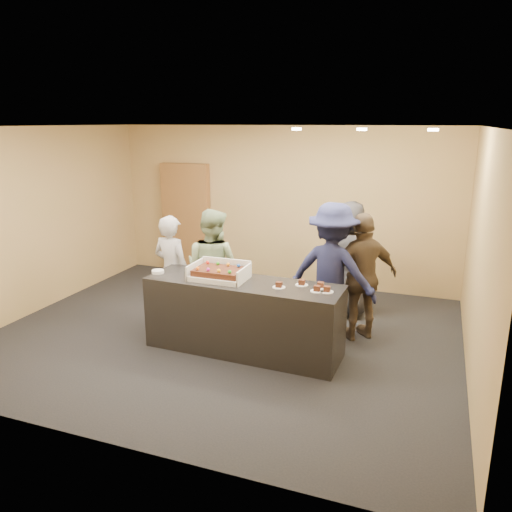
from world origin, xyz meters
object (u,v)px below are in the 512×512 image
(serving_counter, at_px, (243,317))
(person_sage_man, at_px, (212,269))
(plate_stack, at_px, (158,272))
(person_brown_extra, at_px, (363,277))
(person_dark_suit, at_px, (348,259))
(sheet_cake, at_px, (219,271))
(person_server_grey, at_px, (172,271))
(person_navy_man, at_px, (332,272))
(cake_box, at_px, (220,275))
(storage_cabinet, at_px, (186,219))

(serving_counter, height_order, person_sage_man, person_sage_man)
(plate_stack, xyz_separation_m, person_brown_extra, (2.44, 0.95, -0.09))
(person_sage_man, height_order, person_dark_suit, person_dark_suit)
(sheet_cake, height_order, person_brown_extra, person_brown_extra)
(serving_counter, height_order, plate_stack, plate_stack)
(serving_counter, relative_size, person_dark_suit, 1.42)
(person_server_grey, height_order, person_brown_extra, person_brown_extra)
(person_brown_extra, bearing_deg, person_sage_man, -30.09)
(person_sage_man, distance_m, person_navy_man, 1.62)
(person_brown_extra, relative_size, person_dark_suit, 0.99)
(person_dark_suit, bearing_deg, serving_counter, 72.72)
(person_server_grey, relative_size, person_dark_suit, 0.92)
(cake_box, relative_size, person_brown_extra, 0.41)
(plate_stack, relative_size, person_dark_suit, 0.09)
(cake_box, relative_size, sheet_cake, 1.17)
(person_navy_man, distance_m, person_brown_extra, 0.40)
(plate_stack, relative_size, person_server_grey, 0.10)
(person_brown_extra, xyz_separation_m, person_dark_suit, (-0.32, 0.75, 0.01))
(person_server_grey, relative_size, person_brown_extra, 0.93)
(sheet_cake, bearing_deg, storage_cabinet, 124.69)
(serving_counter, height_order, person_server_grey, person_server_grey)
(storage_cabinet, height_order, person_dark_suit, storage_cabinet)
(storage_cabinet, relative_size, person_navy_man, 1.13)
(serving_counter, height_order, person_dark_suit, person_dark_suit)
(storage_cabinet, height_order, cake_box, storage_cabinet)
(storage_cabinet, bearing_deg, person_navy_man, -32.54)
(storage_cabinet, xyz_separation_m, sheet_cake, (1.91, -2.76, -0.02))
(plate_stack, distance_m, person_sage_man, 0.80)
(person_sage_man, bearing_deg, plate_stack, 63.62)
(serving_counter, relative_size, person_brown_extra, 1.44)
(person_navy_man, bearing_deg, cake_box, 38.39)
(serving_counter, bearing_deg, person_sage_man, 140.75)
(storage_cabinet, distance_m, person_navy_man, 3.74)
(sheet_cake, distance_m, person_navy_man, 1.45)
(serving_counter, distance_m, person_server_grey, 1.35)
(sheet_cake, relative_size, person_dark_suit, 0.34)
(serving_counter, bearing_deg, person_server_grey, 161.95)
(serving_counter, distance_m, sheet_cake, 0.63)
(person_server_grey, bearing_deg, serving_counter, 169.70)
(plate_stack, distance_m, person_dark_suit, 2.71)
(storage_cabinet, xyz_separation_m, person_navy_man, (3.15, -2.01, -0.12))
(storage_cabinet, xyz_separation_m, person_sage_man, (1.54, -2.16, -0.19))
(cake_box, height_order, person_brown_extra, person_brown_extra)
(serving_counter, distance_m, cake_box, 0.59)
(person_navy_man, bearing_deg, person_sage_man, 13.05)
(cake_box, height_order, person_navy_man, person_navy_man)
(cake_box, relative_size, person_server_grey, 0.44)
(plate_stack, bearing_deg, cake_box, 4.89)
(person_dark_suit, bearing_deg, person_sage_man, 45.24)
(plate_stack, bearing_deg, sheet_cake, 3.17)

